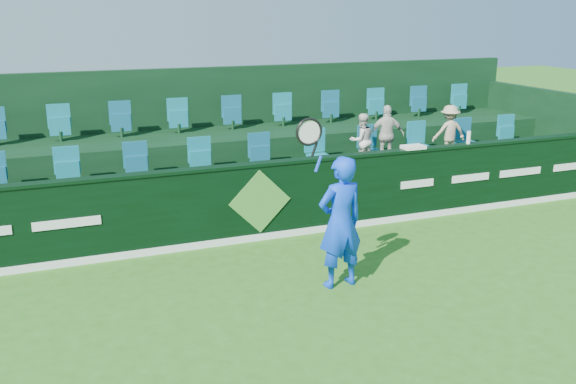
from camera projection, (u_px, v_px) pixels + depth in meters
name	position (u px, v px, depth m)	size (l,w,h in m)	color
ground	(369.00, 347.00, 7.54)	(60.00, 60.00, 0.00)	#2A6B19
sponsor_hoarding	(258.00, 201.00, 10.92)	(16.00, 0.25, 1.35)	black
stand_tier_front	(239.00, 199.00, 11.98)	(16.00, 2.00, 0.80)	black
stand_tier_back	(212.00, 164.00, 13.61)	(16.00, 1.80, 1.30)	black
stand_rear	(205.00, 134.00, 13.85)	(16.00, 4.10, 2.60)	black
seat_row_front	(232.00, 159.00, 12.15)	(13.50, 0.50, 0.60)	#145975
seat_row_back	(207.00, 118.00, 13.62)	(13.50, 0.50, 0.60)	#145975
tennis_player	(340.00, 222.00, 8.97)	(1.14, 0.52, 2.53)	blue
spectator_left	(362.00, 140.00, 12.65)	(0.52, 0.40, 1.07)	silver
spectator_middle	(387.00, 135.00, 12.84)	(0.70, 0.29, 1.20)	beige
spectator_right	(449.00, 132.00, 13.38)	(0.72, 0.42, 1.12)	tan
towel	(413.00, 147.00, 11.81)	(0.41, 0.27, 0.06)	white
drinks_bottle	(469.00, 137.00, 12.22)	(0.08, 0.08, 0.24)	white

